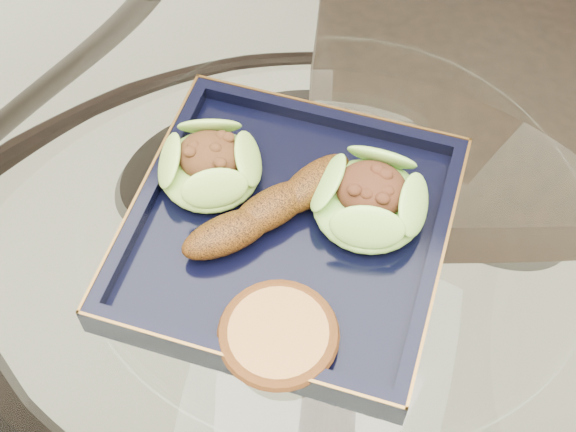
# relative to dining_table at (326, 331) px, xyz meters

# --- Properties ---
(dining_table) EXTENTS (1.13, 1.13, 0.77)m
(dining_table) POSITION_rel_dining_table_xyz_m (0.00, 0.00, 0.00)
(dining_table) COLOR white
(dining_table) RESTS_ON ground
(dining_chair) EXTENTS (0.53, 0.53, 1.04)m
(dining_chair) POSITION_rel_dining_table_xyz_m (0.10, 0.49, -0.02)
(dining_chair) COLOR #311B10
(dining_chair) RESTS_ON ground
(navy_plate) EXTENTS (0.28, 0.28, 0.02)m
(navy_plate) POSITION_rel_dining_table_xyz_m (-0.04, -0.00, 0.17)
(navy_plate) COLOR black
(navy_plate) RESTS_ON dining_table
(lettuce_wrap_left) EXTENTS (0.10, 0.10, 0.03)m
(lettuce_wrap_left) POSITION_rel_dining_table_xyz_m (-0.12, 0.03, 0.20)
(lettuce_wrap_left) COLOR #75AB31
(lettuce_wrap_left) RESTS_ON navy_plate
(lettuce_wrap_right) EXTENTS (0.13, 0.13, 0.04)m
(lettuce_wrap_right) POSITION_rel_dining_table_xyz_m (0.02, 0.03, 0.20)
(lettuce_wrap_right) COLOR #66A32F
(lettuce_wrap_right) RESTS_ON navy_plate
(roasted_plantain) EXTENTS (0.13, 0.15, 0.03)m
(roasted_plantain) POSITION_rel_dining_table_xyz_m (-0.06, 0.01, 0.20)
(roasted_plantain) COLOR #582F09
(roasted_plantain) RESTS_ON navy_plate
(crumb_patty) EXTENTS (0.11, 0.11, 0.02)m
(crumb_patty) POSITION_rel_dining_table_xyz_m (-0.02, -0.10, 0.19)
(crumb_patty) COLOR #AF6C3A
(crumb_patty) RESTS_ON navy_plate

